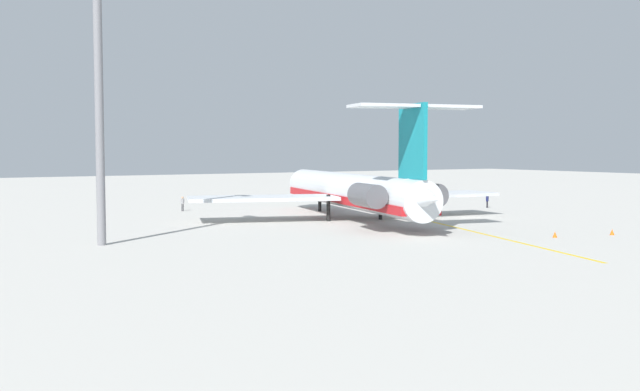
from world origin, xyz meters
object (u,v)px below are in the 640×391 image
ground_crew_near_tail (183,202)px  safety_cone_wingtip (555,234)px  ground_crew_near_nose (487,199)px  safety_cone_nose (612,232)px  main_jetliner (355,191)px  light_mast (99,83)px

ground_crew_near_tail → safety_cone_wingtip: ground_crew_near_tail is taller
ground_crew_near_tail → safety_cone_wingtip: 46.82m
ground_crew_near_nose → safety_cone_nose: 30.72m
main_jetliner → safety_cone_nose: main_jetliner is taller
main_jetliner → ground_crew_near_tail: bearing=42.2°
safety_cone_nose → light_mast: 46.53m
safety_cone_nose → ground_crew_near_tail: bearing=28.7°
main_jetliner → light_mast: bearing=115.3°
main_jetliner → safety_cone_wingtip: (-22.01, -6.46, -2.95)m
light_mast → safety_cone_nose: bearing=-112.1°
ground_crew_near_nose → light_mast: bearing=-76.4°
main_jetliner → ground_crew_near_nose: bearing=-66.0°
ground_crew_near_nose → light_mast: (-11.40, 53.43, 11.92)m
ground_crew_near_nose → safety_cone_wingtip: ground_crew_near_nose is taller
safety_cone_nose → safety_cone_wingtip: (1.37, 5.95, 0.00)m
ground_crew_near_tail → light_mast: 34.54m
light_mast → main_jetliner: bearing=-77.3°
safety_cone_nose → light_mast: bearing=67.9°
safety_cone_nose → safety_cone_wingtip: 6.11m
safety_cone_wingtip → light_mast: (15.50, 35.48, 12.81)m
ground_crew_near_nose → ground_crew_near_tail: 39.77m
ground_crew_near_tail → safety_cone_nose: 50.65m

